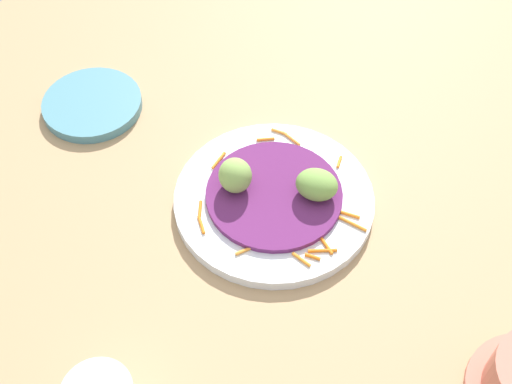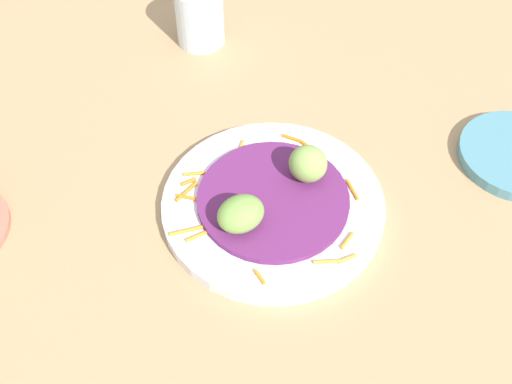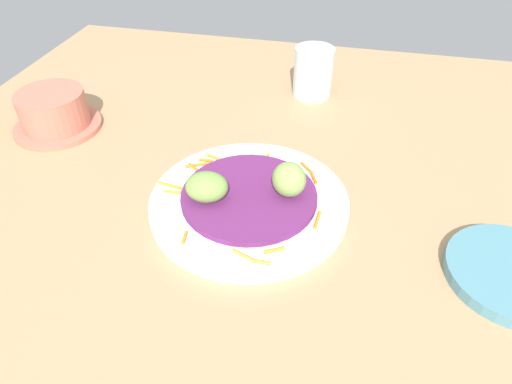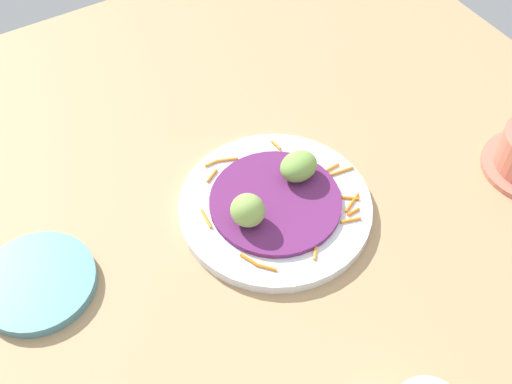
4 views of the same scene
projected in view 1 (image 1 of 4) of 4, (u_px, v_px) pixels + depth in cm
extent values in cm
cube|color=tan|center=(255.00, 202.00, 85.71)|extent=(110.00, 110.00, 2.00)
cylinder|color=silver|center=(275.00, 198.00, 83.91)|extent=(24.94, 24.94, 1.51)
cylinder|color=#60235B|center=(275.00, 192.00, 83.01)|extent=(16.96, 16.96, 0.76)
cylinder|color=orange|center=(339.00, 162.00, 86.29)|extent=(0.62, 1.90, 0.40)
cylinder|color=orange|center=(323.00, 251.00, 77.91)|extent=(3.23, 1.88, 0.40)
cylinder|color=orange|center=(279.00, 132.00, 89.57)|extent=(2.18, 0.40, 0.40)
cylinder|color=orange|center=(324.00, 242.00, 78.63)|extent=(3.09, 2.55, 0.40)
cylinder|color=orange|center=(200.00, 209.00, 81.63)|extent=(1.30, 2.32, 0.40)
cylinder|color=orange|center=(243.00, 251.00, 77.86)|extent=(1.49, 1.69, 0.40)
cylinder|color=orange|center=(201.00, 225.00, 80.18)|extent=(2.02, 2.21, 0.40)
cylinder|color=orange|center=(266.00, 139.00, 88.73)|extent=(2.26, 1.55, 0.40)
cylinder|color=orange|center=(313.00, 257.00, 77.39)|extent=(1.90, 0.54, 0.40)
cylinder|color=orange|center=(291.00, 138.00, 88.81)|extent=(3.07, 1.52, 0.40)
cylinder|color=orange|center=(349.00, 214.00, 81.13)|extent=(2.69, 0.57, 0.40)
cylinder|color=orange|center=(301.00, 259.00, 77.16)|extent=(2.60, 1.14, 0.40)
cylinder|color=orange|center=(353.00, 224.00, 80.29)|extent=(3.75, 0.90, 0.40)
cylinder|color=orange|center=(219.00, 160.00, 86.46)|extent=(0.66, 3.03, 0.40)
ellipsoid|color=#759E47|center=(317.00, 185.00, 80.96)|extent=(5.70, 4.91, 3.59)
ellipsoid|color=#84A851|center=(235.00, 175.00, 81.33)|extent=(5.92, 5.93, 4.39)
cylinder|color=teal|center=(92.00, 104.00, 94.17)|extent=(13.88, 13.88, 1.42)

